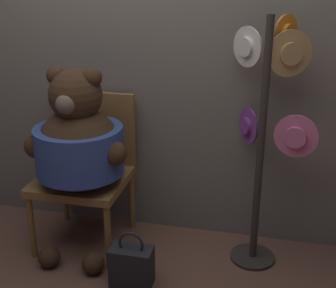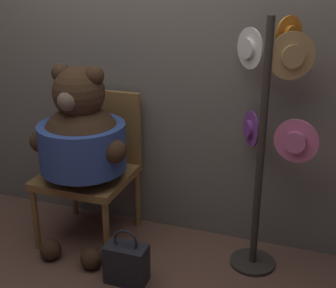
% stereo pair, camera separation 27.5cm
% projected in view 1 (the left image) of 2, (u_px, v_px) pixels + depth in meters
% --- Properties ---
extents(ground_plane, '(14.00, 14.00, 0.00)m').
position_uv_depth(ground_plane, '(111.00, 277.00, 2.80)').
color(ground_plane, brown).
extents(wall_back, '(8.00, 0.10, 2.48)m').
position_uv_depth(wall_back, '(140.00, 50.00, 2.99)').
color(wall_back, slate).
rests_on(wall_back, ground_plane).
extents(chair, '(0.57, 0.54, 0.97)m').
position_uv_depth(chair, '(87.00, 164.00, 3.06)').
color(chair, olive).
rests_on(chair, ground_plane).
extents(teddy_bear, '(0.65, 0.57, 1.21)m').
position_uv_depth(teddy_bear, '(79.00, 145.00, 2.81)').
color(teddy_bear, '#3D2819').
rests_on(teddy_bear, ground_plane).
extents(hat_display_rack, '(0.52, 0.37, 1.51)m').
position_uv_depth(hat_display_rack, '(268.00, 127.00, 2.69)').
color(hat_display_rack, '#332D28').
rests_on(hat_display_rack, ground_plane).
extents(handbag_on_ground, '(0.24, 0.14, 0.35)m').
position_uv_depth(handbag_on_ground, '(132.00, 265.00, 2.70)').
color(handbag_on_ground, '#232328').
rests_on(handbag_on_ground, ground_plane).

